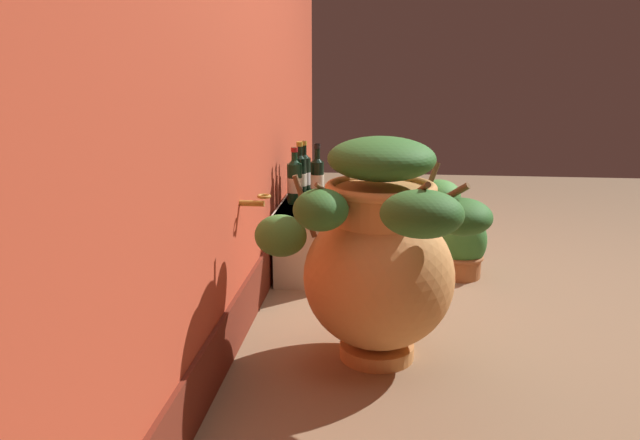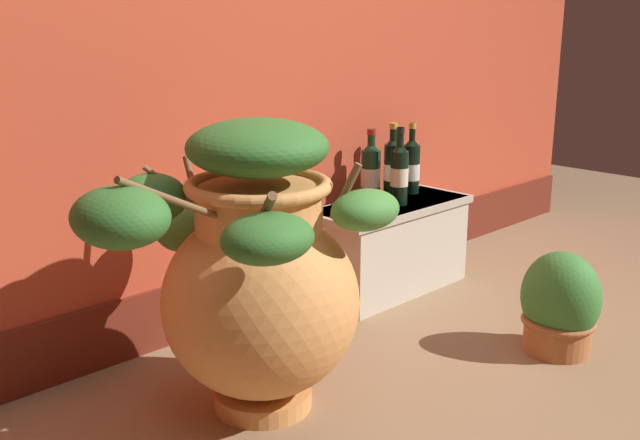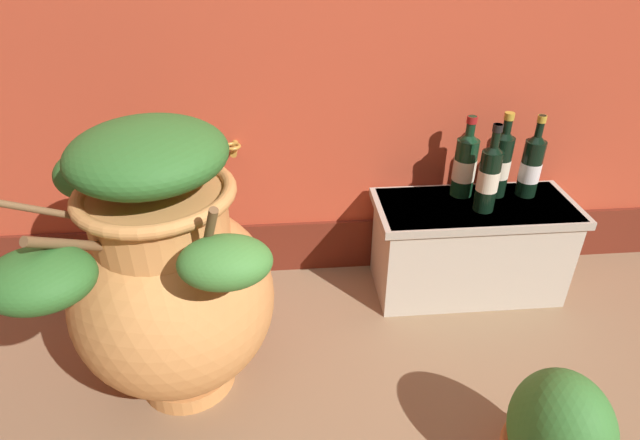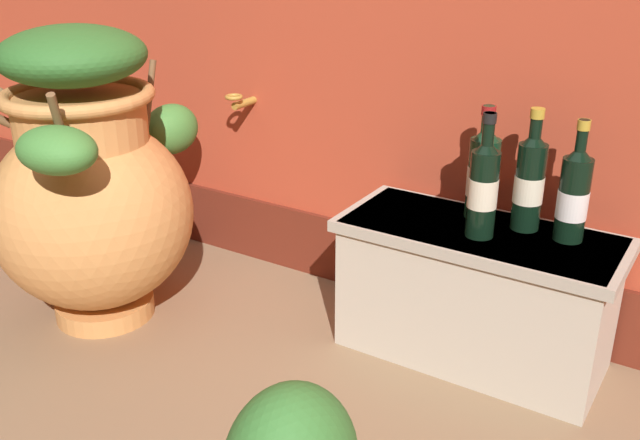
{
  "view_description": "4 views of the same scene",
  "coord_description": "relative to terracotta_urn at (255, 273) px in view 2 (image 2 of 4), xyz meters",
  "views": [
    {
      "loc": [
        -2.63,
        0.53,
        1.11
      ],
      "look_at": [
        0.01,
        0.81,
        0.42
      ],
      "focal_mm": 34.64,
      "sensor_mm": 36.0,
      "label": 1
    },
    {
      "loc": [
        -1.71,
        -0.99,
        1.12
      ],
      "look_at": [
        -0.06,
        0.69,
        0.46
      ],
      "focal_mm": 41.93,
      "sensor_mm": 36.0,
      "label": 2
    },
    {
      "loc": [
        -0.13,
        -0.62,
        1.28
      ],
      "look_at": [
        -0.02,
        0.65,
        0.5
      ],
      "focal_mm": 29.02,
      "sensor_mm": 36.0,
      "label": 3
    },
    {
      "loc": [
        1.1,
        -0.71,
        1.11
      ],
      "look_at": [
        0.17,
        0.78,
        0.36
      ],
      "focal_mm": 40.5,
      "sensor_mm": 36.0,
      "label": 4
    }
  ],
  "objects": [
    {
      "name": "ground_plane",
      "position": [
        0.46,
        -0.54,
        -0.42
      ],
      "size": [
        7.0,
        7.0,
        0.0
      ],
      "primitive_type": "plane",
      "color": "#896B4C"
    },
    {
      "name": "terracotta_urn",
      "position": [
        0.0,
        0.0,
        0.0
      ],
      "size": [
        0.88,
        0.83,
        0.85
      ],
      "color": "#D68E4C",
      "rests_on": "ground_plane"
    },
    {
      "name": "stone_ledge",
      "position": [
        1.02,
        0.38,
        -0.22
      ],
      "size": [
        0.72,
        0.32,
        0.37
      ],
      "color": "beige",
      "rests_on": "ground_plane"
    },
    {
      "name": "wine_bottle_left",
      "position": [
        1.11,
        0.45,
        0.09
      ],
      "size": [
        0.07,
        0.07,
        0.31
      ],
      "color": "black",
      "rests_on": "stone_ledge"
    },
    {
      "name": "wine_bottle_middle",
      "position": [
        1.03,
        0.34,
        0.08
      ],
      "size": [
        0.07,
        0.07,
        0.31
      ],
      "color": "black",
      "rests_on": "stone_ledge"
    },
    {
      "name": "wine_bottle_right",
      "position": [
        1.22,
        0.44,
        0.07
      ],
      "size": [
        0.07,
        0.07,
        0.3
      ],
      "color": "black",
      "rests_on": "stone_ledge"
    },
    {
      "name": "wine_bottle_back",
      "position": [
        0.99,
        0.46,
        0.08
      ],
      "size": [
        0.08,
        0.08,
        0.3
      ],
      "color": "black",
      "rests_on": "stone_ledge"
    },
    {
      "name": "potted_shrub",
      "position": [
        0.98,
        -0.42,
        -0.26
      ],
      "size": [
        0.25,
        0.27,
        0.35
      ],
      "color": "#B26638",
      "rests_on": "ground_plane"
    }
  ]
}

